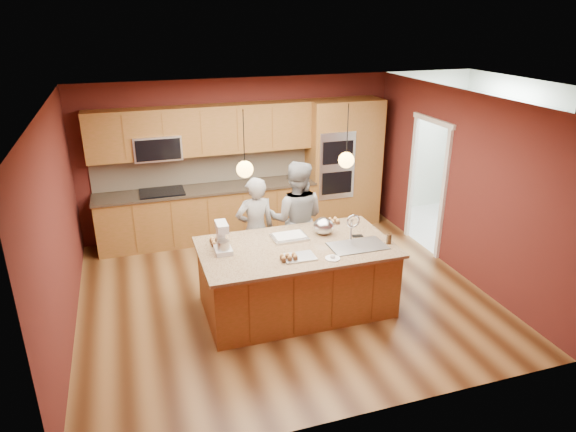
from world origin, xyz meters
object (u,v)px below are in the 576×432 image
object	(u,v)px
island	(298,277)
person_right	(296,219)
stand_mixer	(222,240)
person_left	(255,230)
mixing_bowl	(324,226)

from	to	relation	value
island	person_right	xyz separation A→B (m)	(0.30, 0.95, 0.41)
island	stand_mixer	xyz separation A→B (m)	(-0.95, 0.12, 0.62)
person_left	person_right	bearing A→B (deg)	176.59
person_left	person_right	distance (m)	0.63
person_right	mixing_bowl	xyz separation A→B (m)	(0.15, -0.69, 0.15)
person_left	stand_mixer	size ratio (longest dim) A/B	4.02
person_left	mixing_bowl	bearing A→B (deg)	134.93
person_left	mixing_bowl	distance (m)	1.06
island	person_right	distance (m)	1.08
person_left	island	bearing A→B (deg)	105.10
person_left	mixing_bowl	world-z (taller)	person_left
island	person_left	bearing A→B (deg)	108.51
person_right	island	bearing A→B (deg)	95.39
person_left	stand_mixer	xyz separation A→B (m)	(-0.63, -0.83, 0.29)
island	mixing_bowl	size ratio (longest dim) A/B	8.93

